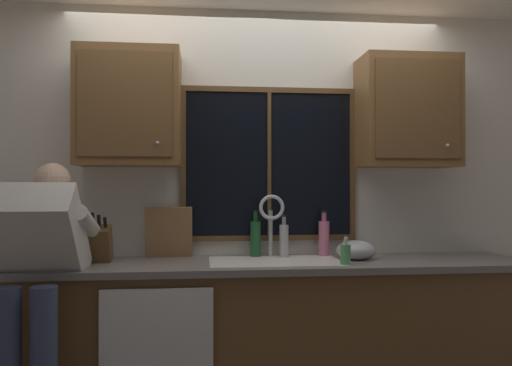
{
  "coord_description": "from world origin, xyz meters",
  "views": [
    {
      "loc": [
        -0.36,
        -3.36,
        1.37
      ],
      "look_at": [
        -0.04,
        -0.3,
        1.4
      ],
      "focal_mm": 35.59,
      "sensor_mm": 36.0,
      "label": 1
    }
  ],
  "objects": [
    {
      "name": "knife_block",
      "position": [
        -0.97,
        -0.24,
        1.03
      ],
      "size": [
        0.12,
        0.18,
        0.32
      ],
      "color": "brown",
      "rests_on": "countertop"
    },
    {
      "name": "window_frame_right",
      "position": [
        0.64,
        -0.02,
        1.52
      ],
      "size": [
        0.03,
        0.02,
        0.95
      ],
      "primitive_type": "cube",
      "color": "brown"
    },
    {
      "name": "upper_cabinet_right",
      "position": [
        0.97,
        -0.17,
        1.86
      ],
      "size": [
        0.62,
        0.36,
        0.72
      ],
      "color": "brown"
    },
    {
      "name": "back_wall",
      "position": [
        0.0,
        0.06,
        1.27
      ],
      "size": [
        5.58,
        0.12,
        2.55
      ],
      "primitive_type": "cube",
      "color": "silver",
      "rests_on": "floor"
    },
    {
      "name": "faucet",
      "position": [
        0.08,
        -0.12,
        1.17
      ],
      "size": [
        0.18,
        0.09,
        0.4
      ],
      "color": "silver",
      "rests_on": "countertop"
    },
    {
      "name": "window_frame_bottom",
      "position": [
        0.08,
        -0.02,
        1.03
      ],
      "size": [
        1.17,
        0.02,
        0.04
      ],
      "primitive_type": "cube",
      "color": "brown"
    },
    {
      "name": "window_frame_left",
      "position": [
        -0.49,
        -0.02,
        1.52
      ],
      "size": [
        0.04,
        0.02,
        0.95
      ],
      "primitive_type": "cube",
      "color": "brown"
    },
    {
      "name": "window_mullion_center",
      "position": [
        0.08,
        -0.02,
        1.52
      ],
      "size": [
        0.02,
        0.02,
        0.95
      ],
      "primitive_type": "cube",
      "color": "brown"
    },
    {
      "name": "window_frame_top",
      "position": [
        0.08,
        -0.02,
        2.02
      ],
      "size": [
        1.17,
        0.02,
        0.04
      ],
      "primitive_type": "cube",
      "color": "brown"
    },
    {
      "name": "bottle_green_glass",
      "position": [
        -0.02,
        -0.09,
        1.04
      ],
      "size": [
        0.07,
        0.07,
        0.3
      ],
      "color": "#1E592D",
      "rests_on": "countertop"
    },
    {
      "name": "bottle_amber_small",
      "position": [
        0.43,
        -0.1,
        1.04
      ],
      "size": [
        0.07,
        0.07,
        0.29
      ],
      "color": "pink",
      "rests_on": "countertop"
    },
    {
      "name": "lower_cabinet_run",
      "position": [
        0.0,
        -0.29,
        0.44
      ],
      "size": [
        3.18,
        0.58,
        0.88
      ],
      "primitive_type": "cube",
      "color": "brown",
      "rests_on": "floor"
    },
    {
      "name": "sink",
      "position": [
        0.08,
        -0.3,
        0.82
      ],
      "size": [
        0.8,
        0.46,
        0.21
      ],
      "color": "white",
      "rests_on": "lower_cabinet_run"
    },
    {
      "name": "cutting_board",
      "position": [
        -0.58,
        -0.08,
        1.08
      ],
      "size": [
        0.3,
        0.09,
        0.33
      ],
      "primitive_type": "cube",
      "rotation": [
        0.21,
        0.0,
        0.0
      ],
      "color": "#997047",
      "rests_on": "countertop"
    },
    {
      "name": "countertop",
      "position": [
        0.0,
        -0.31,
        0.9
      ],
      "size": [
        3.24,
        0.62,
        0.04
      ],
      "primitive_type": "cube",
      "color": "slate",
      "rests_on": "lower_cabinet_run"
    },
    {
      "name": "bottle_tall_clear",
      "position": [
        0.16,
        -0.14,
        1.03
      ],
      "size": [
        0.06,
        0.06,
        0.27
      ],
      "color": "#B7B7BC",
      "rests_on": "countertop"
    },
    {
      "name": "soap_dispenser",
      "position": [
        0.46,
        -0.48,
        0.98
      ],
      "size": [
        0.06,
        0.07,
        0.16
      ],
      "color": "#59A566",
      "rests_on": "countertop"
    },
    {
      "name": "window_glass",
      "position": [
        0.08,
        -0.01,
        1.52
      ],
      "size": [
        1.1,
        0.02,
        0.95
      ],
      "primitive_type": "cube",
      "color": "black"
    },
    {
      "name": "person_standing",
      "position": [
        -1.23,
        -0.59,
        0.94
      ],
      "size": [
        0.53,
        0.71,
        1.51
      ],
      "color": "#384260",
      "rests_on": "floor"
    },
    {
      "name": "dishwasher_front",
      "position": [
        -0.61,
        -0.61,
        0.46
      ],
      "size": [
        0.6,
        0.02,
        0.74
      ],
      "primitive_type": "cube",
      "color": "white"
    },
    {
      "name": "upper_cabinet_left",
      "position": [
        -0.82,
        -0.17,
        1.86
      ],
      "size": [
        0.62,
        0.36,
        0.72
      ],
      "color": "brown"
    },
    {
      "name": "mixing_bowl",
      "position": [
        0.59,
        -0.27,
        0.98
      ],
      "size": [
        0.24,
        0.24,
        0.12
      ],
      "primitive_type": "ellipsoid",
      "color": "#B7B7BC",
      "rests_on": "countertop"
    }
  ]
}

